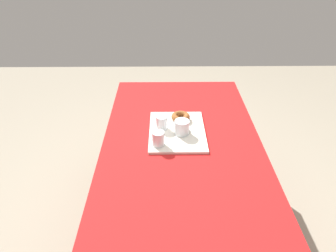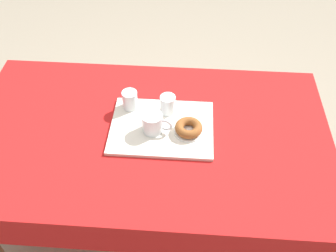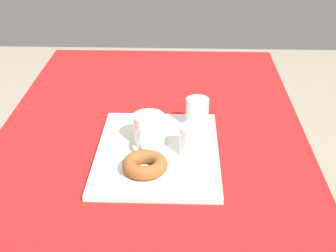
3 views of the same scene
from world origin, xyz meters
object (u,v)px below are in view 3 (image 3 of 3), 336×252
(dining_table, at_px, (151,173))
(serving_tray, at_px, (158,152))
(water_glass_near, at_px, (197,114))
(water_glass_far, at_px, (192,142))
(sugar_donut_left, at_px, (144,165))
(donut_plate_left, at_px, (144,172))
(tea_mug_left, at_px, (150,131))

(dining_table, relative_size, serving_tray, 3.57)
(dining_table, xyz_separation_m, water_glass_near, (0.09, -0.13, 0.15))
(dining_table, bearing_deg, water_glass_near, -56.51)
(dining_table, height_order, serving_tray, serving_tray)
(water_glass_far, relative_size, sugar_donut_left, 0.73)
(water_glass_near, height_order, donut_plate_left, water_glass_near)
(water_glass_near, bearing_deg, water_glass_far, 174.16)
(water_glass_far, height_order, donut_plate_left, water_glass_far)
(water_glass_far, bearing_deg, donut_plate_left, 128.16)
(donut_plate_left, bearing_deg, sugar_donut_left, 0.00)
(tea_mug_left, xyz_separation_m, donut_plate_left, (-0.14, 0.01, -0.04))
(dining_table, xyz_separation_m, serving_tray, (-0.06, -0.02, 0.11))
(sugar_donut_left, bearing_deg, donut_plate_left, 0.00)
(donut_plate_left, bearing_deg, water_glass_near, -27.73)
(tea_mug_left, relative_size, sugar_donut_left, 1.13)
(water_glass_near, xyz_separation_m, sugar_donut_left, (-0.25, 0.13, -0.01))
(tea_mug_left, distance_m, sugar_donut_left, 0.14)
(donut_plate_left, relative_size, sugar_donut_left, 1.05)
(dining_table, xyz_separation_m, tea_mug_left, (-0.02, -0.00, 0.15))
(serving_tray, bearing_deg, water_glass_near, -36.32)
(serving_tray, relative_size, donut_plate_left, 3.59)
(dining_table, bearing_deg, sugar_donut_left, 178.92)
(serving_tray, distance_m, sugar_donut_left, 0.12)
(water_glass_near, distance_m, donut_plate_left, 0.29)
(water_glass_far, distance_m, donut_plate_left, 0.15)
(dining_table, xyz_separation_m, donut_plate_left, (-0.17, 0.00, 0.12))
(dining_table, distance_m, water_glass_far, 0.20)
(donut_plate_left, xyz_separation_m, sugar_donut_left, (0.00, 0.00, 0.02))
(donut_plate_left, distance_m, sugar_donut_left, 0.02)
(sugar_donut_left, bearing_deg, serving_tray, -14.11)
(tea_mug_left, distance_m, donut_plate_left, 0.15)
(sugar_donut_left, bearing_deg, dining_table, -1.08)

